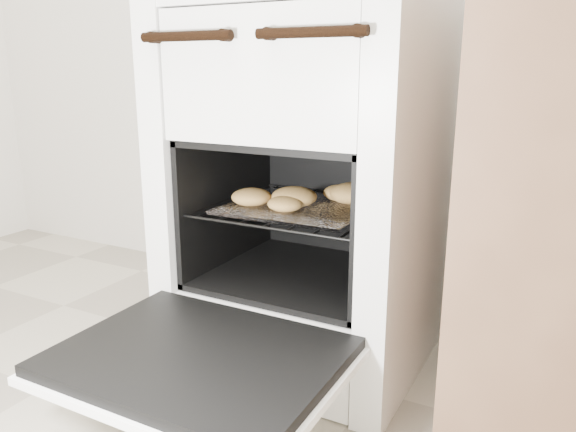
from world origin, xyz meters
name	(u,v)px	position (x,y,z in m)	size (l,w,h in m)	color
stove	(315,184)	(0.12, 1.18, 0.43)	(0.58, 0.64, 0.89)	white
oven_door	(199,360)	(0.12, 0.69, 0.19)	(0.52, 0.40, 0.04)	black
oven_rack	(303,208)	(0.12, 1.12, 0.39)	(0.42, 0.40, 0.01)	black
foil_sheet	(300,207)	(0.12, 1.10, 0.39)	(0.33, 0.29, 0.01)	white
baked_rolls	(316,195)	(0.15, 1.12, 0.42)	(0.32, 0.28, 0.05)	#B59448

